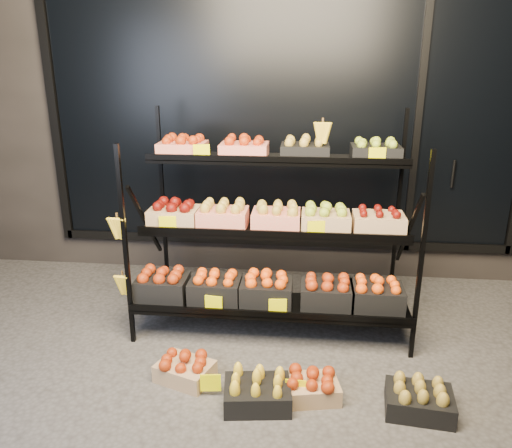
# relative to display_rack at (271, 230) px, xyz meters

# --- Properties ---
(ground) EXTENTS (24.00, 24.00, 0.00)m
(ground) POSITION_rel_display_rack_xyz_m (0.02, -0.60, -0.79)
(ground) COLOR #514F4C
(ground) RESTS_ON ground
(building) EXTENTS (6.00, 2.08, 3.50)m
(building) POSITION_rel_display_rack_xyz_m (0.02, 1.99, 0.96)
(building) COLOR #2D2826
(building) RESTS_ON ground
(display_rack) EXTENTS (2.18, 1.02, 1.69)m
(display_rack) POSITION_rel_display_rack_xyz_m (0.00, 0.00, 0.00)
(display_rack) COLOR black
(display_rack) RESTS_ON ground
(tag_floor_a) EXTENTS (0.13, 0.01, 0.12)m
(tag_floor_a) POSITION_rel_display_rack_xyz_m (-0.30, -1.00, -0.73)
(tag_floor_a) COLOR #F0EA00
(tag_floor_a) RESTS_ON ground
(tag_floor_b) EXTENTS (0.13, 0.01, 0.12)m
(tag_floor_b) POSITION_rel_display_rack_xyz_m (0.23, -1.00, -0.73)
(tag_floor_b) COLOR #F0EA00
(tag_floor_b) RESTS_ON ground
(floor_crate_left) EXTENTS (0.42, 0.36, 0.19)m
(floor_crate_left) POSITION_rel_display_rack_xyz_m (-0.50, -0.84, -0.70)
(floor_crate_left) COLOR tan
(floor_crate_left) RESTS_ON ground
(floor_crate_midleft) EXTENTS (0.44, 0.35, 0.20)m
(floor_crate_midleft) POSITION_rel_display_rack_xyz_m (-0.00, -1.05, -0.69)
(floor_crate_midleft) COLOR black
(floor_crate_midleft) RESTS_ON ground
(floor_crate_midright) EXTENTS (0.38, 0.31, 0.18)m
(floor_crate_midright) POSITION_rel_display_rack_xyz_m (0.33, -0.94, -0.70)
(floor_crate_midright) COLOR tan
(floor_crate_midright) RESTS_ON ground
(floor_crate_right) EXTENTS (0.42, 0.33, 0.20)m
(floor_crate_right) POSITION_rel_display_rack_xyz_m (0.98, -1.01, -0.69)
(floor_crate_right) COLOR black
(floor_crate_right) RESTS_ON ground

